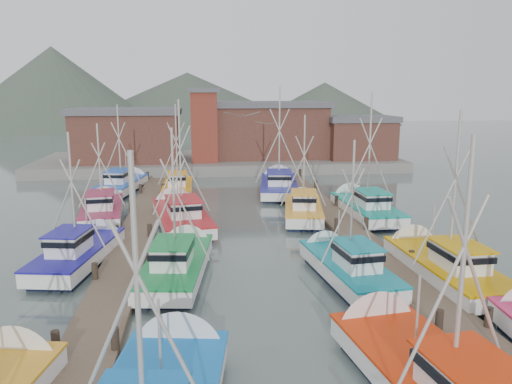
{
  "coord_description": "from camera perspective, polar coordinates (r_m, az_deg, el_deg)",
  "views": [
    {
      "loc": [
        -3.03,
        -25.6,
        9.29
      ],
      "look_at": [
        0.98,
        7.39,
        2.6
      ],
      "focal_mm": 35.0,
      "sensor_mm": 36.0,
      "label": 1
    }
  ],
  "objects": [
    {
      "name": "boat_11",
      "position": [
        38.82,
        12.18,
        -1.68
      ],
      "size": [
        4.12,
        9.49,
        10.16
      ],
      "rotation": [
        0.0,
        0.0,
        0.02
      ],
      "color": "black",
      "rests_on": "ground"
    },
    {
      "name": "boat_6",
      "position": [
        29.18,
        -19.3,
        -6.44
      ],
      "size": [
        4.02,
        8.83,
        7.96
      ],
      "rotation": [
        0.0,
        0.0,
        -0.18
      ],
      "color": "black",
      "rests_on": "ground"
    },
    {
      "name": "boat_1",
      "position": [
        17.02,
        19.76,
        -19.73
      ],
      "size": [
        4.52,
        10.7,
        9.21
      ],
      "rotation": [
        0.0,
        0.0,
        0.13
      ],
      "color": "black",
      "rests_on": "ground"
    },
    {
      "name": "distant_hills",
      "position": [
        148.8,
        -10.77,
        7.61
      ],
      "size": [
        175.0,
        140.0,
        42.0
      ],
      "color": "#485547",
      "rests_on": "ground"
    },
    {
      "name": "quay",
      "position": [
        63.28,
        -4.14,
        3.46
      ],
      "size": [
        44.0,
        16.0,
        1.2
      ],
      "primitive_type": "cube",
      "color": "gray",
      "rests_on": "ground"
    },
    {
      "name": "shed_left",
      "position": [
        61.32,
        -14.47,
        6.39
      ],
      "size": [
        12.72,
        8.48,
        6.2
      ],
      "color": "brown",
      "rests_on": "quay"
    },
    {
      "name": "ground",
      "position": [
        27.4,
        -0.18,
        -8.43
      ],
      "size": [
        260.0,
        260.0,
        0.0
      ],
      "primitive_type": "plane",
      "color": "#4E5E5A",
      "rests_on": "ground"
    },
    {
      "name": "shed_center",
      "position": [
        63.42,
        1.28,
        7.22
      ],
      "size": [
        14.84,
        9.54,
        6.9
      ],
      "color": "brown",
      "rests_on": "quay"
    },
    {
      "name": "boat_12",
      "position": [
        46.39,
        -8.91,
        0.55
      ],
      "size": [
        3.51,
        8.18,
        8.88
      ],
      "rotation": [
        0.0,
        0.0,
        -0.01
      ],
      "color": "black",
      "rests_on": "ground"
    },
    {
      "name": "boat_5",
      "position": [
        25.78,
        10.06,
        -8.32
      ],
      "size": [
        3.41,
        8.51,
        7.74
      ],
      "rotation": [
        0.0,
        0.0,
        0.11
      ],
      "color": "black",
      "rests_on": "ground"
    },
    {
      "name": "boat_14",
      "position": [
        49.03,
        -14.88,
        0.89
      ],
      "size": [
        4.26,
        9.34,
        8.92
      ],
      "rotation": [
        0.0,
        0.0,
        -0.18
      ],
      "color": "black",
      "rests_on": "ground"
    },
    {
      "name": "boat_13",
      "position": [
        46.94,
        2.62,
        0.81
      ],
      "size": [
        4.74,
        10.77,
        10.74
      ],
      "rotation": [
        0.0,
        0.0,
        -0.15
      ],
      "color": "black",
      "rests_on": "ground"
    },
    {
      "name": "boat_8",
      "position": [
        35.86,
        -8.64,
        -2.64
      ],
      "size": [
        4.74,
        10.55,
        9.76
      ],
      "rotation": [
        0.0,
        0.0,
        0.16
      ],
      "color": "black",
      "rests_on": "ground"
    },
    {
      "name": "boat_4",
      "position": [
        26.17,
        -8.86,
        -7.97
      ],
      "size": [
        3.91,
        9.22,
        8.38
      ],
      "rotation": [
        0.0,
        0.0,
        -0.14
      ],
      "color": "black",
      "rests_on": "ground"
    },
    {
      "name": "boat_9",
      "position": [
        37.57,
        5.38,
        -1.92
      ],
      "size": [
        4.04,
        8.77,
        8.37
      ],
      "rotation": [
        0.0,
        0.0,
        -0.18
      ],
      "color": "black",
      "rests_on": "ground"
    },
    {
      "name": "dock_left",
      "position": [
        31.26,
        -14.0,
        -5.85
      ],
      "size": [
        2.3,
        46.0,
        1.5
      ],
      "color": "brown",
      "rests_on": "ground"
    },
    {
      "name": "lookout_tower",
      "position": [
        58.73,
        -5.97,
        7.67
      ],
      "size": [
        3.6,
        3.6,
        8.5
      ],
      "color": "maroon",
      "rests_on": "quay"
    },
    {
      "name": "shed_right",
      "position": [
        63.11,
        11.66,
        6.19
      ],
      "size": [
        8.48,
        6.36,
        5.2
      ],
      "color": "brown",
      "rests_on": "quay"
    },
    {
      "name": "boat_10",
      "position": [
        39.02,
        -17.1,
        -1.88
      ],
      "size": [
        3.74,
        9.16,
        7.83
      ],
      "rotation": [
        0.0,
        0.0,
        0.12
      ],
      "color": "black",
      "rests_on": "ground"
    },
    {
      "name": "gull_near",
      "position": [
        20.77,
        -1.56,
        8.83
      ],
      "size": [
        1.54,
        0.66,
        0.24
      ],
      "rotation": [
        0.0,
        0.0,
        0.38
      ],
      "color": "slate",
      "rests_on": "ground"
    },
    {
      "name": "gull_far",
      "position": [
        30.27,
        1.36,
        7.88
      ],
      "size": [
        1.55,
        0.64,
        0.24
      ],
      "rotation": [
        0.0,
        0.0,
        -0.2
      ],
      "color": "slate",
      "rests_on": "ground"
    },
    {
      "name": "dock_right",
      "position": [
        32.59,
        11.33,
        -5.02
      ],
      "size": [
        2.3,
        46.0,
        1.5
      ],
      "color": "brown",
      "rests_on": "ground"
    },
    {
      "name": "boat_7",
      "position": [
        27.22,
        20.37,
        -7.79
      ],
      "size": [
        3.82,
        9.41,
        9.32
      ],
      "rotation": [
        0.0,
        0.0,
        0.03
      ],
      "color": "black",
      "rests_on": "ground"
    }
  ]
}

